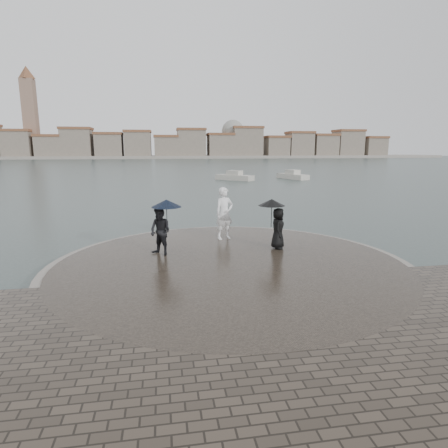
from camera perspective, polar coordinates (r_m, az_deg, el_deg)
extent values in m
plane|color=#2B3835|center=(9.95, 4.64, -13.70)|extent=(400.00, 400.00, 0.00)
cylinder|color=gray|center=(13.08, 0.93, -6.66)|extent=(12.50, 12.50, 0.32)
cylinder|color=#2D261E|center=(13.07, 0.93, -6.58)|extent=(11.90, 11.90, 0.36)
imported|color=white|center=(16.09, 0.05, 1.63)|extent=(0.95, 0.77, 2.25)
imported|color=black|center=(13.91, -9.67, -1.11)|extent=(1.08, 1.07, 1.76)
cylinder|color=black|center=(13.91, -8.71, 0.90)|extent=(0.02, 0.02, 0.90)
cone|color=black|center=(13.83, -8.78, 3.14)|extent=(1.14, 1.14, 0.28)
imported|color=black|center=(14.75, 8.22, -0.66)|extent=(0.73, 0.91, 1.61)
cylinder|color=black|center=(14.68, 7.23, 1.29)|extent=(0.02, 0.02, 0.90)
cone|color=black|center=(14.60, 7.28, 3.29)|extent=(1.07, 1.07, 0.26)
cube|color=gray|center=(171.79, -8.77, 10.07)|extent=(260.00, 20.00, 1.20)
cube|color=gray|center=(178.35, -28.80, 10.44)|extent=(11.00, 10.00, 11.00)
cube|color=brown|center=(178.50, -28.98, 12.35)|extent=(11.60, 10.60, 1.00)
cube|color=gray|center=(174.83, -25.00, 10.45)|extent=(10.00, 10.00, 9.00)
cube|color=brown|center=(174.91, -25.14, 12.08)|extent=(10.60, 10.60, 1.00)
cube|color=gray|center=(172.29, -21.45, 11.23)|extent=(12.00, 10.00, 12.00)
cube|color=brown|center=(172.48, -21.61, 13.38)|extent=(12.60, 10.60, 1.00)
cube|color=gray|center=(170.13, -17.06, 11.18)|extent=(11.00, 10.00, 10.00)
cube|color=brown|center=(170.25, -17.17, 13.02)|extent=(11.60, 10.60, 1.00)
cube|color=gray|center=(169.02, -12.96, 11.55)|extent=(11.00, 10.00, 11.00)
cube|color=brown|center=(169.17, -13.05, 13.58)|extent=(11.60, 10.60, 1.00)
cube|color=gray|center=(168.75, -8.79, 11.37)|extent=(10.00, 10.00, 9.00)
cube|color=brown|center=(168.83, -8.85, 13.06)|extent=(10.60, 10.60, 1.00)
cube|color=gray|center=(169.26, -5.00, 11.96)|extent=(12.00, 10.00, 12.00)
cube|color=brown|center=(169.45, -5.04, 14.16)|extent=(12.60, 10.60, 1.00)
cube|color=gray|center=(170.76, -0.55, 11.66)|extent=(11.00, 10.00, 10.00)
cube|color=brown|center=(170.88, -0.56, 13.51)|extent=(11.60, 10.60, 1.00)
cube|color=gray|center=(173.03, 3.47, 12.14)|extent=(13.00, 10.00, 13.00)
cube|color=brown|center=(173.26, 3.49, 14.45)|extent=(13.60, 10.60, 1.00)
cube|color=gray|center=(176.63, 7.98, 11.39)|extent=(10.00, 10.00, 9.00)
cube|color=brown|center=(176.71, 8.03, 13.01)|extent=(10.60, 10.60, 1.00)
cube|color=gray|center=(180.20, 11.40, 11.59)|extent=(11.00, 10.00, 11.00)
cube|color=brown|center=(180.34, 11.48, 13.50)|extent=(11.60, 10.60, 1.00)
cube|color=gray|center=(184.75, 14.95, 11.27)|extent=(11.00, 10.00, 10.00)
cube|color=brown|center=(184.85, 15.04, 12.97)|extent=(11.60, 10.60, 1.00)
cube|color=gray|center=(189.96, 18.33, 11.38)|extent=(12.00, 10.00, 12.00)
cube|color=brown|center=(190.13, 18.46, 13.33)|extent=(12.60, 10.60, 1.00)
cube|color=gray|center=(196.26, 21.73, 10.69)|extent=(10.00, 10.00, 9.00)
cube|color=brown|center=(196.33, 21.84, 12.15)|extent=(10.60, 10.60, 1.00)
cube|color=#846654|center=(179.09, -27.36, 13.94)|extent=(5.00, 5.00, 32.00)
cone|color=brown|center=(181.25, -27.93, 19.76)|extent=(6.80, 6.80, 5.00)
sphere|color=gray|center=(173.92, 1.35, 13.96)|extent=(10.00, 10.00, 10.00)
cube|color=#BCB7A9|center=(54.38, 10.40, 7.03)|extent=(3.29, 5.72, 0.90)
cube|color=#BCB7A9|center=(54.34, 10.43, 7.66)|extent=(1.78, 2.28, 0.90)
cube|color=#BCB7A9|center=(51.54, 1.60, 6.98)|extent=(4.96, 5.08, 0.90)
cube|color=#BCB7A9|center=(51.49, 1.61, 7.65)|extent=(2.25, 2.27, 0.90)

